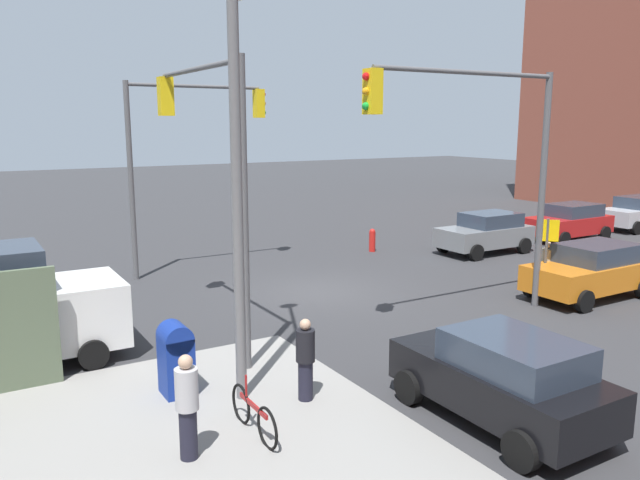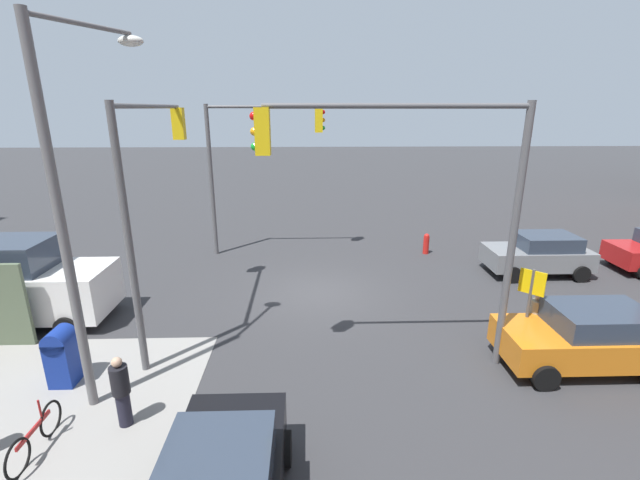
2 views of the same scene
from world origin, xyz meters
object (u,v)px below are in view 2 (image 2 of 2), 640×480
at_px(traffic_signal_ne_corner, 152,175).
at_px(mailbox_blue, 62,354).
at_px(van_white_delivery, 14,283).
at_px(fire_hydrant, 426,243).
at_px(coupe_orange, 587,337).
at_px(pedestrian_waiting, 536,320).
at_px(pedestrian_walking_north, 121,391).
at_px(traffic_signal_nw_corner, 417,185).
at_px(coupe_gray, 539,254).
at_px(bicycle_leaning_on_fence, 35,436).
at_px(street_lamp_corner, 73,194).
at_px(traffic_signal_se_corner, 254,151).

relative_size(traffic_signal_ne_corner, mailbox_blue, 4.55).
height_order(mailbox_blue, van_white_delivery, van_white_delivery).
height_order(fire_hydrant, van_white_delivery, van_white_delivery).
relative_size(mailbox_blue, coupe_orange, 0.35).
distance_m(pedestrian_waiting, pedestrian_walking_north, 10.36).
xyz_separation_m(traffic_signal_ne_corner, coupe_orange, (-11.12, 2.22, -3.77)).
relative_size(traffic_signal_nw_corner, fire_hydrant, 6.91).
bearing_deg(van_white_delivery, traffic_signal_nw_corner, 166.65).
distance_m(fire_hydrant, pedestrian_walking_north, 14.12).
xyz_separation_m(mailbox_blue, coupe_gray, (-14.96, -6.63, 0.08)).
bearing_deg(traffic_signal_nw_corner, bicycle_leaning_on_fence, 19.27).
relative_size(coupe_orange, coupe_gray, 1.05).
xyz_separation_m(street_lamp_corner, coupe_gray, (-13.81, -7.09, -3.86)).
bearing_deg(bicycle_leaning_on_fence, pedestrian_walking_north, -153.54).
height_order(traffic_signal_nw_corner, mailbox_blue, traffic_signal_nw_corner).
distance_m(traffic_signal_se_corner, traffic_signal_ne_corner, 7.26).
xyz_separation_m(mailbox_blue, fire_hydrant, (-11.20, -9.20, -0.28)).
height_order(fire_hydrant, pedestrian_walking_north, pedestrian_walking_north).
relative_size(mailbox_blue, coupe_gray, 0.37).
relative_size(pedestrian_waiting, pedestrian_walking_north, 1.02).
bearing_deg(traffic_signal_ne_corner, van_white_delivery, -8.46).
bearing_deg(traffic_signal_nw_corner, coupe_orange, 177.09).
relative_size(traffic_signal_nw_corner, street_lamp_corner, 0.81).
xyz_separation_m(mailbox_blue, pedestrian_waiting, (-12.00, -1.20, 0.08)).
relative_size(street_lamp_corner, bicycle_leaning_on_fence, 4.57).
distance_m(fire_hydrant, van_white_delivery, 15.49).
distance_m(mailbox_blue, fire_hydrant, 14.50).
height_order(fire_hydrant, coupe_gray, coupe_gray).
height_order(traffic_signal_nw_corner, street_lamp_corner, street_lamp_corner).
height_order(coupe_gray, pedestrian_walking_north, coupe_gray).
bearing_deg(traffic_signal_nw_corner, street_lamp_corner, 7.65).
bearing_deg(bicycle_leaning_on_fence, fire_hydrant, -132.93).
bearing_deg(traffic_signal_ne_corner, mailbox_blue, 55.70).
height_order(mailbox_blue, fire_hydrant, mailbox_blue).
xyz_separation_m(traffic_signal_nw_corner, coupe_orange, (-4.51, 0.23, -3.83)).
relative_size(traffic_signal_ne_corner, street_lamp_corner, 0.81).
bearing_deg(pedestrian_waiting, traffic_signal_se_corner, 31.76).
relative_size(traffic_signal_nw_corner, coupe_gray, 1.68).
bearing_deg(fire_hydrant, traffic_signal_nw_corner, 71.65).
bearing_deg(fire_hydrant, mailbox_blue, 39.40).
height_order(traffic_signal_se_corner, pedestrian_walking_north, traffic_signal_se_corner).
relative_size(traffic_signal_nw_corner, coupe_orange, 1.60).
distance_m(mailbox_blue, van_white_delivery, 4.46).
bearing_deg(traffic_signal_se_corner, van_white_delivery, 43.43).
height_order(mailbox_blue, coupe_orange, coupe_orange).
bearing_deg(coupe_gray, street_lamp_corner, 27.18).
xyz_separation_m(traffic_signal_nw_corner, traffic_signal_se_corner, (4.72, -9.00, -0.07)).
bearing_deg(street_lamp_corner, pedestrian_walking_north, 129.36).
bearing_deg(traffic_signal_nw_corner, fire_hydrant, -108.35).
bearing_deg(fire_hydrant, traffic_signal_ne_corner, 35.23).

